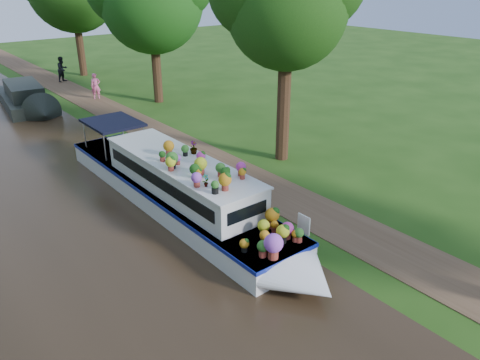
% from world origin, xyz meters
% --- Properties ---
extents(ground, '(100.00, 100.00, 0.00)m').
position_xyz_m(ground, '(0.00, 0.00, 0.00)').
color(ground, '#1F4411').
rests_on(ground, ground).
extents(canal_water, '(10.00, 100.00, 0.02)m').
position_xyz_m(canal_water, '(-6.00, 0.00, 0.01)').
color(canal_water, black).
rests_on(canal_water, ground).
extents(towpath, '(2.20, 100.00, 0.03)m').
position_xyz_m(towpath, '(1.20, 0.00, 0.01)').
color(towpath, '#513926').
rests_on(towpath, ground).
extents(plant_boat, '(2.29, 13.52, 2.30)m').
position_xyz_m(plant_boat, '(-2.25, 1.50, 0.85)').
color(plant_boat, silver).
rests_on(plant_boat, canal_water).
extents(second_boat, '(2.99, 7.92, 1.49)m').
position_xyz_m(second_boat, '(-2.49, 18.70, 0.60)').
color(second_boat, black).
rests_on(second_boat, canal_water).
extents(pedestrian_pink, '(0.68, 0.55, 1.61)m').
position_xyz_m(pedestrian_pink, '(1.73, 18.09, 0.84)').
color(pedestrian_pink, '#C75296').
rests_on(pedestrian_pink, towpath).
extents(pedestrian_dark, '(1.10, 1.01, 1.82)m').
position_xyz_m(pedestrian_dark, '(1.90, 24.55, 0.94)').
color(pedestrian_dark, black).
rests_on(pedestrian_dark, towpath).
extents(verge_plant, '(0.49, 0.46, 0.45)m').
position_xyz_m(verge_plant, '(0.05, 2.72, 0.22)').
color(verge_plant, '#266B20').
rests_on(verge_plant, ground).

